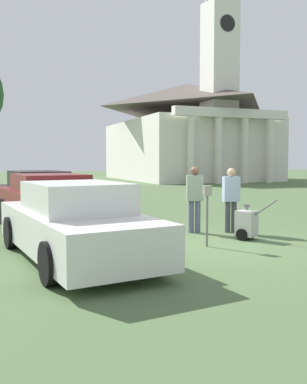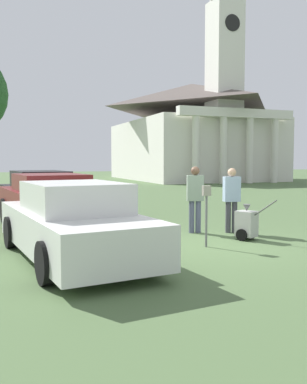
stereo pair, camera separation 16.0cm
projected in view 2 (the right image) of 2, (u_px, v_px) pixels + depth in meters
name	position (u px, v px, depth m)	size (l,w,h in m)	color
ground_plane	(204.00, 244.00, 9.54)	(120.00, 120.00, 0.00)	#4C663D
parked_car_white	(73.00, 223.00, 8.15)	(2.46, 5.20, 1.47)	silver
parked_car_maroon	(49.00, 203.00, 11.62)	(2.52, 5.22, 1.51)	maroon
parked_car_black	(39.00, 195.00, 14.26)	(2.44, 5.48, 1.52)	black
parking_meter	(206.00, 204.00, 9.22)	(0.18, 0.09, 1.33)	slate
person_worker	(195.00, 195.00, 11.00)	(0.47, 0.33, 1.72)	#515670
person_supervisor	(232.00, 196.00, 11.03)	(0.46, 0.30, 1.67)	#3F3F47
equipment_cart	(247.00, 224.00, 10.07)	(0.62, 0.97, 1.00)	#B2B2AD
church	(193.00, 128.00, 41.14)	(12.22, 16.62, 20.58)	silver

